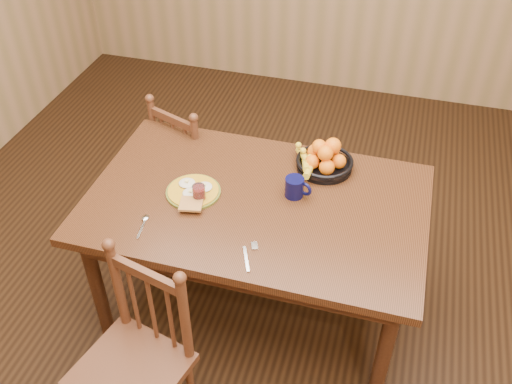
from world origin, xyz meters
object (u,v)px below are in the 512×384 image
(dining_table, at_px, (256,213))
(coffee_mug, at_px, (295,187))
(chair_far, at_px, (193,162))
(breakfast_plate, at_px, (193,192))
(fruit_bowl, at_px, (323,159))
(chair_near, at_px, (136,361))

(dining_table, distance_m, coffee_mug, 0.23)
(chair_far, bearing_deg, breakfast_plate, 133.63)
(dining_table, relative_size, fruit_bowl, 4.94)
(breakfast_plate, bearing_deg, chair_near, -89.63)
(chair_far, xyz_separation_m, breakfast_plate, (0.26, -0.63, 0.34))
(chair_far, bearing_deg, chair_near, 121.95)
(chair_far, height_order, coffee_mug, chair_far)
(chair_near, height_order, fruit_bowl, chair_near)
(chair_far, relative_size, fruit_bowl, 2.71)
(dining_table, relative_size, coffee_mug, 12.02)
(dining_table, relative_size, chair_far, 1.82)
(chair_near, distance_m, fruit_bowl, 1.30)
(coffee_mug, relative_size, fruit_bowl, 0.41)
(chair_far, xyz_separation_m, chair_near, (0.27, -1.38, 0.02))
(dining_table, bearing_deg, chair_far, 133.65)
(dining_table, relative_size, breakfast_plate, 5.40)
(chair_far, relative_size, chair_near, 0.95)
(breakfast_plate, bearing_deg, coffee_mug, 14.42)
(dining_table, xyz_separation_m, fruit_bowl, (0.26, 0.33, 0.14))
(chair_near, xyz_separation_m, fruit_bowl, (0.55, 1.12, 0.36))
(breakfast_plate, height_order, fruit_bowl, fruit_bowl)
(fruit_bowl, bearing_deg, chair_far, 162.42)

